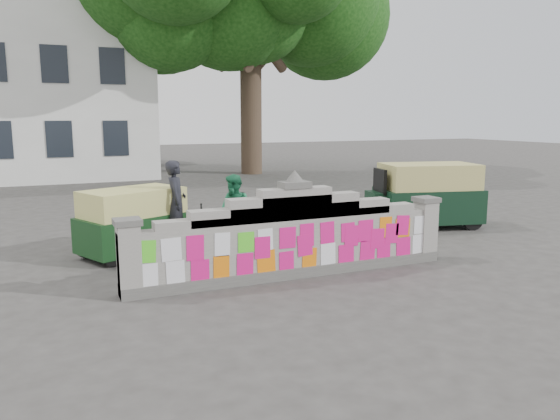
{
  "coord_description": "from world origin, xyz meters",
  "views": [
    {
      "loc": [
        -4.26,
        -8.99,
        2.97
      ],
      "look_at": [
        0.15,
        1.0,
        1.1
      ],
      "focal_mm": 35.0,
      "sensor_mm": 36.0,
      "label": 1
    }
  ],
  "objects_px": {
    "rickshaw_left": "(136,220)",
    "rickshaw_right": "(425,194)",
    "cyclist_bike": "(177,229)",
    "pedestrian": "(235,211)",
    "cyclist_rider": "(177,213)"
  },
  "relations": [
    {
      "from": "cyclist_bike",
      "to": "pedestrian",
      "type": "height_order",
      "value": "pedestrian"
    },
    {
      "from": "pedestrian",
      "to": "rickshaw_right",
      "type": "relative_size",
      "value": 0.52
    },
    {
      "from": "cyclist_bike",
      "to": "rickshaw_left",
      "type": "distance_m",
      "value": 0.9
    },
    {
      "from": "rickshaw_left",
      "to": "rickshaw_right",
      "type": "distance_m",
      "value": 7.66
    },
    {
      "from": "pedestrian",
      "to": "cyclist_bike",
      "type": "bearing_deg",
      "value": -109.51
    },
    {
      "from": "cyclist_bike",
      "to": "rickshaw_right",
      "type": "height_order",
      "value": "rickshaw_right"
    },
    {
      "from": "cyclist_bike",
      "to": "rickshaw_right",
      "type": "relative_size",
      "value": 0.63
    },
    {
      "from": "cyclist_bike",
      "to": "rickshaw_left",
      "type": "xyz_separation_m",
      "value": [
        -0.83,
        0.24,
        0.22
      ]
    },
    {
      "from": "cyclist_rider",
      "to": "cyclist_bike",
      "type": "bearing_deg",
      "value": 0.0
    },
    {
      "from": "cyclist_rider",
      "to": "pedestrian",
      "type": "distance_m",
      "value": 1.32
    },
    {
      "from": "pedestrian",
      "to": "rickshaw_right",
      "type": "height_order",
      "value": "rickshaw_right"
    },
    {
      "from": "pedestrian",
      "to": "rickshaw_right",
      "type": "distance_m",
      "value": 5.51
    },
    {
      "from": "cyclist_rider",
      "to": "pedestrian",
      "type": "height_order",
      "value": "cyclist_rider"
    },
    {
      "from": "rickshaw_left",
      "to": "rickshaw_right",
      "type": "relative_size",
      "value": 0.83
    },
    {
      "from": "pedestrian",
      "to": "rickshaw_left",
      "type": "relative_size",
      "value": 0.63
    }
  ]
}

